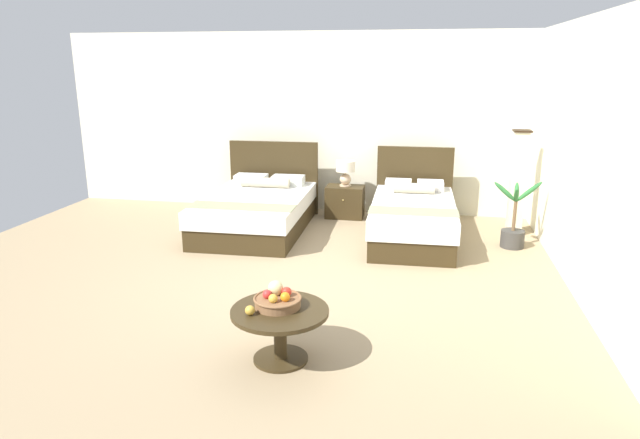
{
  "coord_description": "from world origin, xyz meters",
  "views": [
    {
      "loc": [
        1.23,
        -5.78,
        2.34
      ],
      "look_at": [
        0.05,
        0.5,
        0.55
      ],
      "focal_mm": 31.56,
      "sensor_mm": 36.0,
      "label": 1
    }
  ],
  "objects_px": {
    "table_lamp": "(345,170)",
    "floor_lamp_corner": "(517,183)",
    "nightstand": "(345,202)",
    "coffee_table": "(280,323)",
    "bed_near_window": "(257,210)",
    "fruit_bowl": "(278,299)",
    "potted_palm": "(513,230)",
    "bed_near_corner": "(413,217)",
    "loose_apple": "(250,310)"
  },
  "relations": [
    {
      "from": "table_lamp",
      "to": "floor_lamp_corner",
      "type": "distance_m",
      "value": 2.52
    },
    {
      "from": "nightstand",
      "to": "coffee_table",
      "type": "xyz_separation_m",
      "value": [
        0.12,
        -4.46,
        0.08
      ]
    },
    {
      "from": "bed_near_window",
      "to": "table_lamp",
      "type": "bearing_deg",
      "value": 39.32
    },
    {
      "from": "fruit_bowl",
      "to": "potted_palm",
      "type": "xyz_separation_m",
      "value": [
        2.29,
        3.34,
        -0.27
      ]
    },
    {
      "from": "coffee_table",
      "to": "potted_palm",
      "type": "distance_m",
      "value": 4.08
    },
    {
      "from": "table_lamp",
      "to": "coffee_table",
      "type": "height_order",
      "value": "table_lamp"
    },
    {
      "from": "bed_near_corner",
      "to": "nightstand",
      "type": "distance_m",
      "value": 1.41
    },
    {
      "from": "fruit_bowl",
      "to": "loose_apple",
      "type": "height_order",
      "value": "fruit_bowl"
    },
    {
      "from": "bed_near_corner",
      "to": "floor_lamp_corner",
      "type": "distance_m",
      "value": 1.54
    },
    {
      "from": "table_lamp",
      "to": "bed_near_corner",
      "type": "bearing_deg",
      "value": -41.14
    },
    {
      "from": "table_lamp",
      "to": "coffee_table",
      "type": "relative_size",
      "value": 0.5
    },
    {
      "from": "coffee_table",
      "to": "loose_apple",
      "type": "relative_size",
      "value": 10.14
    },
    {
      "from": "fruit_bowl",
      "to": "potted_palm",
      "type": "distance_m",
      "value": 4.06
    },
    {
      "from": "bed_near_corner",
      "to": "coffee_table",
      "type": "bearing_deg",
      "value": -105.05
    },
    {
      "from": "fruit_bowl",
      "to": "floor_lamp_corner",
      "type": "bearing_deg",
      "value": 59.03
    },
    {
      "from": "bed_near_corner",
      "to": "table_lamp",
      "type": "distance_m",
      "value": 1.49
    },
    {
      "from": "floor_lamp_corner",
      "to": "potted_palm",
      "type": "distance_m",
      "value": 0.81
    },
    {
      "from": "loose_apple",
      "to": "floor_lamp_corner",
      "type": "xyz_separation_m",
      "value": [
        2.55,
        4.17,
        0.25
      ]
    },
    {
      "from": "nightstand",
      "to": "fruit_bowl",
      "type": "distance_m",
      "value": 4.41
    },
    {
      "from": "coffee_table",
      "to": "loose_apple",
      "type": "xyz_separation_m",
      "value": [
        -0.2,
        -0.14,
        0.15
      ]
    },
    {
      "from": "loose_apple",
      "to": "floor_lamp_corner",
      "type": "height_order",
      "value": "floor_lamp_corner"
    },
    {
      "from": "nightstand",
      "to": "potted_palm",
      "type": "relative_size",
      "value": 0.64
    },
    {
      "from": "bed_near_corner",
      "to": "potted_palm",
      "type": "bearing_deg",
      "value": -6.58
    },
    {
      "from": "loose_apple",
      "to": "bed_near_window",
      "type": "bearing_deg",
      "value": 106.06
    },
    {
      "from": "bed_near_corner",
      "to": "floor_lamp_corner",
      "type": "xyz_separation_m",
      "value": [
        1.4,
        0.49,
        0.43
      ]
    },
    {
      "from": "bed_near_window",
      "to": "potted_palm",
      "type": "height_order",
      "value": "bed_near_window"
    },
    {
      "from": "bed_near_window",
      "to": "table_lamp",
      "type": "relative_size",
      "value": 5.65
    },
    {
      "from": "potted_palm",
      "to": "table_lamp",
      "type": "bearing_deg",
      "value": 155.41
    },
    {
      "from": "table_lamp",
      "to": "nightstand",
      "type": "bearing_deg",
      "value": -90.0
    },
    {
      "from": "bed_near_corner",
      "to": "loose_apple",
      "type": "xyz_separation_m",
      "value": [
        -1.15,
        -3.69,
        0.19
      ]
    },
    {
      "from": "nightstand",
      "to": "fruit_bowl",
      "type": "relative_size",
      "value": 1.5
    },
    {
      "from": "loose_apple",
      "to": "potted_palm",
      "type": "relative_size",
      "value": 0.09
    },
    {
      "from": "fruit_bowl",
      "to": "loose_apple",
      "type": "relative_size",
      "value": 5.03
    },
    {
      "from": "bed_near_window",
      "to": "fruit_bowl",
      "type": "relative_size",
      "value": 5.73
    },
    {
      "from": "bed_near_window",
      "to": "loose_apple",
      "type": "height_order",
      "value": "bed_near_window"
    },
    {
      "from": "floor_lamp_corner",
      "to": "potted_palm",
      "type": "bearing_deg",
      "value": -98.73
    },
    {
      "from": "nightstand",
      "to": "table_lamp",
      "type": "distance_m",
      "value": 0.5
    },
    {
      "from": "bed_near_window",
      "to": "nightstand",
      "type": "xyz_separation_m",
      "value": [
        1.14,
        0.92,
        -0.05
      ]
    },
    {
      "from": "loose_apple",
      "to": "floor_lamp_corner",
      "type": "bearing_deg",
      "value": 58.52
    },
    {
      "from": "bed_near_corner",
      "to": "floor_lamp_corner",
      "type": "relative_size",
      "value": 1.49
    },
    {
      "from": "coffee_table",
      "to": "fruit_bowl",
      "type": "bearing_deg",
      "value": 119.7
    },
    {
      "from": "coffee_table",
      "to": "loose_apple",
      "type": "height_order",
      "value": "loose_apple"
    },
    {
      "from": "coffee_table",
      "to": "potted_palm",
      "type": "relative_size",
      "value": 0.87
    },
    {
      "from": "bed_near_corner",
      "to": "loose_apple",
      "type": "distance_m",
      "value": 3.87
    },
    {
      "from": "bed_near_window",
      "to": "coffee_table",
      "type": "distance_m",
      "value": 3.76
    },
    {
      "from": "nightstand",
      "to": "table_lamp",
      "type": "bearing_deg",
      "value": 90.0
    },
    {
      "from": "fruit_bowl",
      "to": "nightstand",
      "type": "bearing_deg",
      "value": 91.16
    },
    {
      "from": "bed_near_window",
      "to": "loose_apple",
      "type": "xyz_separation_m",
      "value": [
        1.06,
        -3.69,
        0.19
      ]
    },
    {
      "from": "bed_near_window",
      "to": "nightstand",
      "type": "distance_m",
      "value": 1.46
    },
    {
      "from": "fruit_bowl",
      "to": "bed_near_corner",
      "type": "bearing_deg",
      "value": 74.25
    }
  ]
}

